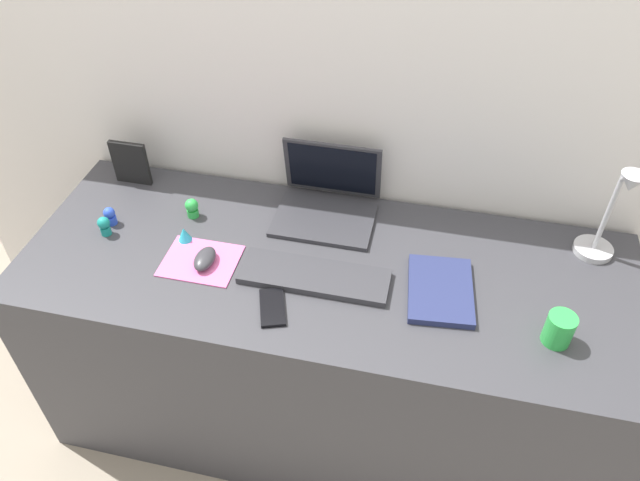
# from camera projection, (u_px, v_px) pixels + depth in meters

# --- Properties ---
(ground_plane) EXTENTS (6.00, 6.00, 0.00)m
(ground_plane) POSITION_uv_depth(u_px,v_px,m) (325.00, 410.00, 2.20)
(ground_plane) COLOR gray
(back_wall) EXTENTS (2.95, 0.05, 1.49)m
(back_wall) POSITION_uv_depth(u_px,v_px,m) (351.00, 186.00, 1.96)
(back_wall) COLOR silver
(back_wall) RESTS_ON ground_plane
(desk) EXTENTS (1.75, 0.66, 0.74)m
(desk) POSITION_uv_depth(u_px,v_px,m) (326.00, 347.00, 1.95)
(desk) COLOR #38383D
(desk) RESTS_ON ground_plane
(laptop) EXTENTS (0.30, 0.25, 0.21)m
(laptop) POSITION_uv_depth(u_px,v_px,m) (328.00, 197.00, 1.84)
(laptop) COLOR #333338
(laptop) RESTS_ON desk
(keyboard) EXTENTS (0.41, 0.13, 0.02)m
(keyboard) POSITION_uv_depth(u_px,v_px,m) (315.00, 276.00, 1.65)
(keyboard) COLOR #333338
(keyboard) RESTS_ON desk
(mousepad) EXTENTS (0.21, 0.17, 0.00)m
(mousepad) POSITION_uv_depth(u_px,v_px,m) (201.00, 261.00, 1.71)
(mousepad) COLOR pink
(mousepad) RESTS_ON desk
(mouse) EXTENTS (0.06, 0.10, 0.03)m
(mouse) POSITION_uv_depth(u_px,v_px,m) (205.00, 259.00, 1.69)
(mouse) COLOR #333338
(mouse) RESTS_ON mousepad
(cell_phone) EXTENTS (0.10, 0.14, 0.01)m
(cell_phone) POSITION_uv_depth(u_px,v_px,m) (272.00, 307.00, 1.58)
(cell_phone) COLOR black
(cell_phone) RESTS_ON desk
(desk_lamp) EXTENTS (0.11, 0.16, 0.33)m
(desk_lamp) POSITION_uv_depth(u_px,v_px,m) (611.00, 217.00, 1.61)
(desk_lamp) COLOR #B7B7BC
(desk_lamp) RESTS_ON desk
(notebook_pad) EXTENTS (0.19, 0.26, 0.02)m
(notebook_pad) POSITION_uv_depth(u_px,v_px,m) (440.00, 290.00, 1.61)
(notebook_pad) COLOR navy
(notebook_pad) RESTS_ON desk
(picture_frame) EXTENTS (0.12, 0.02, 0.15)m
(picture_frame) POSITION_uv_depth(u_px,v_px,m) (130.00, 163.00, 1.94)
(picture_frame) COLOR black
(picture_frame) RESTS_ON desk
(coffee_mug) EXTENTS (0.07, 0.07, 0.09)m
(coffee_mug) POSITION_uv_depth(u_px,v_px,m) (559.00, 329.00, 1.47)
(coffee_mug) COLOR green
(coffee_mug) RESTS_ON desk
(toy_figurine_teal) EXTENTS (0.04, 0.04, 0.06)m
(toy_figurine_teal) POSITION_uv_depth(u_px,v_px,m) (104.00, 225.00, 1.78)
(toy_figurine_teal) COLOR teal
(toy_figurine_teal) RESTS_ON desk
(toy_figurine_green) EXTENTS (0.04, 0.04, 0.06)m
(toy_figurine_green) POSITION_uv_depth(u_px,v_px,m) (192.00, 208.00, 1.84)
(toy_figurine_green) COLOR green
(toy_figurine_green) RESTS_ON desk
(toy_figurine_cyan) EXTENTS (0.04, 0.04, 0.05)m
(toy_figurine_cyan) POSITION_uv_depth(u_px,v_px,m) (184.00, 235.00, 1.76)
(toy_figurine_cyan) COLOR #28B7CC
(toy_figurine_cyan) RESTS_ON desk
(toy_figurine_blue) EXTENTS (0.03, 0.03, 0.06)m
(toy_figurine_blue) POSITION_uv_depth(u_px,v_px,m) (110.00, 216.00, 1.81)
(toy_figurine_blue) COLOR blue
(toy_figurine_blue) RESTS_ON desk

